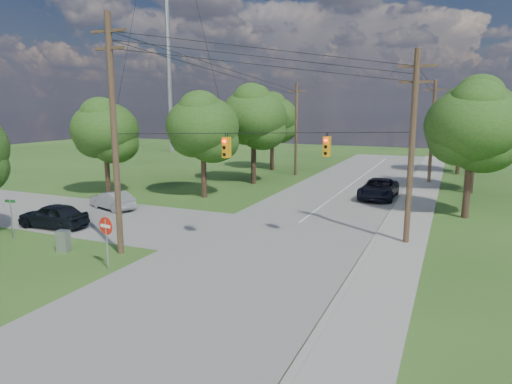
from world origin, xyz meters
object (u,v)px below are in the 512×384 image
at_px(pole_sw, 114,133).
at_px(pole_ne, 412,146).
at_px(pole_north_w, 296,129).
at_px(pole_north_e, 432,131).
at_px(control_cabinet, 63,241).
at_px(car_cross_silver, 113,200).
at_px(car_cross_dark, 53,215).
at_px(car_main_north, 379,189).
at_px(do_not_enter_sign, 106,232).

distance_m(pole_sw, pole_ne, 15.51).
bearing_deg(pole_ne, pole_north_w, 122.29).
relative_size(pole_sw, pole_ne, 1.14).
bearing_deg(pole_north_e, pole_ne, -90.00).
bearing_deg(control_cabinet, car_cross_silver, 107.55).
height_order(pole_ne, car_cross_dark, pole_ne).
bearing_deg(pole_ne, car_main_north, 105.49).
height_order(pole_north_w, control_cabinet, pole_north_w).
distance_m(pole_north_e, car_cross_silver, 30.39).
distance_m(pole_north_w, car_cross_dark, 28.46).
bearing_deg(pole_north_w, car_main_north, -42.83).
height_order(pole_north_w, car_cross_silver, pole_north_w).
xyz_separation_m(car_cross_silver, control_cabinet, (4.37, -8.88, -0.14)).
distance_m(pole_sw, car_cross_dark, 9.30).
relative_size(pole_north_w, control_cabinet, 8.69).
bearing_deg(do_not_enter_sign, car_main_north, 74.65).
distance_m(pole_north_e, car_main_north, 11.16).
height_order(pole_north_e, car_cross_silver, pole_north_e).
xyz_separation_m(pole_ne, car_main_north, (-3.40, 12.27, -4.63)).
height_order(car_cross_silver, control_cabinet, car_cross_silver).
height_order(control_cabinet, do_not_enter_sign, do_not_enter_sign).
distance_m(pole_north_w, do_not_enter_sign, 32.01).
distance_m(pole_sw, car_main_north, 22.93).
distance_m(pole_north_w, control_cabinet, 31.04).
relative_size(pole_sw, car_main_north, 2.05).
relative_size(car_cross_dark, do_not_enter_sign, 1.80).
distance_m(pole_sw, car_cross_silver, 12.08).
height_order(car_main_north, control_cabinet, car_main_north).
xyz_separation_m(pole_north_e, do_not_enter_sign, (-12.40, -31.81, -3.29)).
height_order(car_cross_dark, car_main_north, car_main_north).
relative_size(car_main_north, control_cabinet, 5.08).
xyz_separation_m(car_cross_silver, do_not_enter_sign, (8.40, -10.09, 1.13)).
relative_size(pole_north_e, control_cabinet, 8.69).
height_order(pole_sw, control_cabinet, pole_sw).
height_order(pole_sw, car_main_north, pole_sw).
bearing_deg(car_main_north, pole_ne, -73.53).
xyz_separation_m(pole_north_e, control_cabinet, (-16.43, -30.60, -4.55)).
bearing_deg(do_not_enter_sign, control_cabinet, 170.10).
distance_m(pole_north_e, control_cabinet, 35.03).
bearing_deg(control_cabinet, pole_north_w, 76.61).
xyz_separation_m(pole_sw, car_main_north, (10.10, 19.87, -5.39)).
bearing_deg(do_not_enter_sign, car_cross_silver, 136.61).
xyz_separation_m(pole_ne, pole_north_w, (-13.90, 22.00, -0.34)).
relative_size(pole_sw, pole_north_w, 1.20).
distance_m(pole_north_e, pole_north_w, 13.90).
distance_m(car_cross_silver, control_cabinet, 9.90).
height_order(pole_sw, car_cross_silver, pole_sw).
bearing_deg(pole_north_w, pole_north_e, 0.00).
height_order(pole_north_e, pole_north_w, same).
bearing_deg(pole_ne, car_cross_dark, -165.64).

